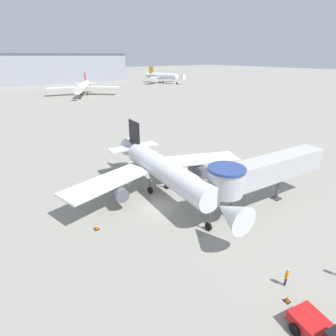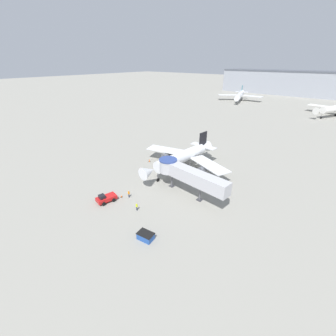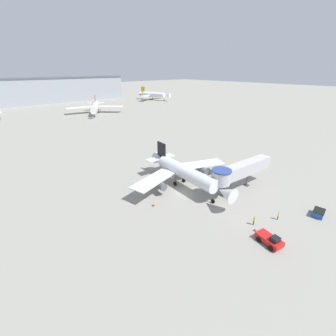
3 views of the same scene
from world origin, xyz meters
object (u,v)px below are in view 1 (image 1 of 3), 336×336
Objects in this scene: pushback_tug_red at (323,335)px; background_jet_gold_tail at (164,76)px; main_airplane at (164,171)px; ground_crew_wing_walker at (287,276)px; traffic_cone_starboard_wing at (220,175)px; background_jet_red_tail at (83,86)px; jet_bridge at (261,171)px; traffic_cone_port_wing at (96,226)px; traffic_cone_apron_front at (288,298)px.

background_jet_gold_tail is at bearing 69.35° from pushback_tug_red.
background_jet_gold_tail reaches higher than main_airplane.
pushback_tug_red is at bearing -126.59° from ground_crew_wing_walker.
background_jet_red_tail is (14.32, 101.10, 3.84)m from traffic_cone_starboard_wing.
jet_bridge is 161.02m from background_jet_gold_tail.
background_jet_red_tail is (35.00, 102.55, 3.84)m from traffic_cone_port_wing.
traffic_cone_port_wing is at bearing -175.97° from traffic_cone_starboard_wing.
background_jet_gold_tail is at bearing 50.28° from background_jet_red_tail.
background_jet_gold_tail is (66.04, 28.20, 0.42)m from background_jet_red_tail.
jet_bridge is 10.09m from traffic_cone_starboard_wing.
traffic_cone_starboard_wing is at bearing -70.90° from background_jet_red_tail.
pushback_tug_red is 25.72m from traffic_cone_starboard_wing.
traffic_cone_starboard_wing is at bearing 52.71° from ground_crew_wing_walker.
main_airplane is 6.12× the size of pushback_tug_red.
traffic_cone_port_wing is at bearing 115.75° from traffic_cone_apron_front.
background_jet_red_tail is (27.79, 123.00, 3.39)m from pushback_tug_red.
main_airplane is at bearing 83.92° from traffic_cone_apron_front.
background_jet_gold_tail is at bearing 58.79° from main_airplane.
jet_bridge is 10.43× the size of ground_crew_wing_walker.
jet_bridge is at bearing -21.82° from traffic_cone_port_wing.
traffic_cone_starboard_wing is at bearing 56.81° from traffic_cone_apron_front.
jet_bridge reaches higher than traffic_cone_apron_front.
background_jet_red_tail is at bearing 81.94° from traffic_cone_starboard_wing.
jet_bridge is at bearing -107.12° from traffic_cone_starboard_wing.
traffic_cone_starboard_wing is at bearing 1.27° from main_airplane.
traffic_cone_apron_front is at bearing 80.53° from pushback_tug_red.
ground_crew_wing_walker is 121.61m from background_jet_red_tail.
main_airplane reaches higher than pushback_tug_red.
background_jet_gold_tail is (93.83, 151.20, 3.82)m from pushback_tug_red.
traffic_cone_port_wing is (-20.68, -1.46, 0.00)m from traffic_cone_starboard_wing.
background_jet_gold_tail reaches higher than background_jet_red_tail.
traffic_cone_port_wing reaches higher than traffic_cone_apron_front.
pushback_tug_red is at bearing -138.94° from background_jet_gold_tail.
jet_bridge is at bearing -138.16° from background_jet_gold_tail.
background_jet_red_tail reaches higher than pushback_tug_red.
background_jet_red_tail reaches higher than ground_crew_wing_walker.
traffic_cone_starboard_wing is 0.48× the size of ground_crew_wing_walker.
main_airplane is 11.08m from traffic_cone_port_wing.
ground_crew_wing_walker is at bearing -121.72° from traffic_cone_starboard_wing.
pushback_tug_red is (-3.22, -22.38, -2.77)m from main_airplane.
ground_crew_wing_walker reaches higher than traffic_cone_port_wing.
background_jet_red_tail reaches higher than main_airplane.
traffic_cone_starboard_wing is 20.94m from ground_crew_wing_walker.
background_jet_red_tail reaches higher than traffic_cone_port_wing.
traffic_cone_starboard_wing reaches higher than traffic_cone_apron_front.
main_airplane is 0.85× the size of background_jet_red_tail.
main_airplane is at bearing -142.24° from background_jet_gold_tail.
main_airplane is 22.78m from pushback_tug_red.
traffic_cone_port_wing is 108.43m from background_jet_red_tail.
jet_bridge is 21.79× the size of traffic_cone_starboard_wing.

